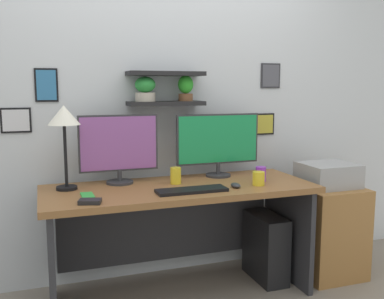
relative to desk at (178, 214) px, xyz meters
The scene contains 16 objects.
ground_plane 0.55m from the desk, 90.00° to the right, with size 8.00×8.00×0.00m, color gray.
back_wall_assembly 0.89m from the desk, 90.04° to the left, with size 4.40×0.24×2.70m.
desk is the anchor object (origin of this frame).
monitor_left 0.60m from the desk, 155.72° to the left, with size 0.53×0.18×0.46m.
monitor_right 0.60m from the desk, 24.29° to the left, with size 0.62×0.18×0.45m.
keyboard 0.32m from the desk, 85.20° to the right, with size 0.44×0.14×0.02m, color black.
computer_mouse 0.45m from the desk, 33.75° to the right, with size 0.06×0.09×0.03m, color #2D2D33.
desk_lamp 0.95m from the desk, behind, with size 0.20×0.20×0.53m.
cell_phone 0.65m from the desk, 167.74° to the right, with size 0.07×0.14×0.01m, color green.
coffee_mug 0.59m from the desk, 22.24° to the right, with size 0.08×0.08×0.09m, color yellow.
pen_cup 0.63m from the desk, ahead, with size 0.07×0.07×0.10m, color purple.
scissors_tray 0.71m from the desk, 153.38° to the right, with size 0.12×0.08×0.02m, color black.
water_cup 0.26m from the desk, 106.01° to the left, with size 0.07×0.07×0.11m, color yellow.
drawer_cabinet 1.16m from the desk, ahead, with size 0.44×0.50×0.67m, color #9E6B38.
printer 1.16m from the desk, ahead, with size 0.38×0.34×0.17m, color #9E9EA3.
computer_tower_right 0.73m from the desk, ahead, with size 0.18×0.40×0.48m, color black.
Camera 1 is at (-0.84, -2.64, 1.39)m, focal length 40.71 mm.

